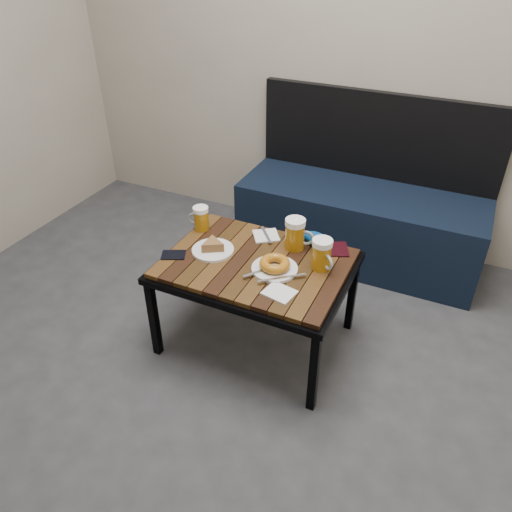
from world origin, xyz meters
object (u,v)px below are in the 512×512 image
at_px(passport_burgundy, 338,249).
at_px(knit_pouch, 316,238).
at_px(beer_mug_right, 322,254).
at_px(bench, 360,217).
at_px(passport_navy, 173,255).
at_px(plate_pie, 213,247).
at_px(cafe_table, 256,269).
at_px(beer_mug_left, 201,218).
at_px(beer_mug_centre, 295,234).
at_px(plate_bagel, 275,266).

relative_size(passport_burgundy, knit_pouch, 0.99).
bearing_deg(beer_mug_right, bench, 130.91).
bearing_deg(passport_navy, knit_pouch, 98.07).
height_order(plate_pie, knit_pouch, same).
height_order(bench, knit_pouch, bench).
distance_m(bench, plate_pie, 1.08).
xyz_separation_m(bench, passport_navy, (-0.60, -1.06, 0.20)).
height_order(plate_pie, passport_burgundy, plate_pie).
relative_size(cafe_table, passport_burgundy, 6.84).
bearing_deg(knit_pouch, plate_pie, -146.95).
xyz_separation_m(cafe_table, knit_pouch, (0.19, 0.25, 0.07)).
xyz_separation_m(plate_pie, passport_burgundy, (0.52, 0.26, -0.02)).
xyz_separation_m(bench, beer_mug_left, (-0.61, -0.80, 0.26)).
bearing_deg(beer_mug_centre, passport_navy, -160.49).
bearing_deg(plate_pie, plate_bagel, -3.11).
height_order(bench, plate_bagel, bench).
bearing_deg(plate_bagel, passport_burgundy, 53.45).
bearing_deg(beer_mug_left, beer_mug_right, 172.62).
relative_size(cafe_table, beer_mug_centre, 5.60).
distance_m(bench, beer_mug_centre, 0.83).
relative_size(cafe_table, plate_bagel, 3.44).
distance_m(cafe_table, beer_mug_left, 0.40).
xyz_separation_m(bench, passport_burgundy, (0.06, -0.70, 0.20)).
bearing_deg(beer_mug_left, knit_pouch, -170.11).
relative_size(beer_mug_left, passport_navy, 1.13).
xyz_separation_m(beer_mug_centre, beer_mug_right, (0.16, -0.10, -0.00)).
bearing_deg(plate_pie, bench, 64.39).
height_order(beer_mug_centre, plate_bagel, beer_mug_centre).
distance_m(bench, knit_pouch, 0.73).
bearing_deg(bench, plate_pie, -115.61).
bearing_deg(plate_bagel, knit_pouch, 72.40).
relative_size(beer_mug_left, beer_mug_centre, 0.80).
distance_m(bench, beer_mug_right, 0.91).
xyz_separation_m(bench, cafe_table, (-0.24, -0.94, 0.16)).
relative_size(cafe_table, beer_mug_right, 5.91).
distance_m(passport_navy, passport_burgundy, 0.76).
relative_size(beer_mug_left, knit_pouch, 0.97).
xyz_separation_m(beer_mug_left, beer_mug_centre, (0.48, 0.04, 0.01)).
height_order(cafe_table, beer_mug_left, beer_mug_left).
xyz_separation_m(plate_bagel, knit_pouch, (0.09, 0.28, 0.00)).
xyz_separation_m(plate_pie, knit_pouch, (0.40, 0.26, 0.01)).
bearing_deg(bench, beer_mug_right, -87.77).
bearing_deg(cafe_table, bench, 75.48).
distance_m(beer_mug_left, passport_navy, 0.26).
relative_size(bench, cafe_table, 1.67).
distance_m(bench, passport_navy, 1.24).
bearing_deg(cafe_table, beer_mug_centre, 56.39).
bearing_deg(beer_mug_centre, cafe_table, -135.61).
bearing_deg(beer_mug_left, cafe_table, 157.31).
bearing_deg(bench, passport_burgundy, -85.07).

